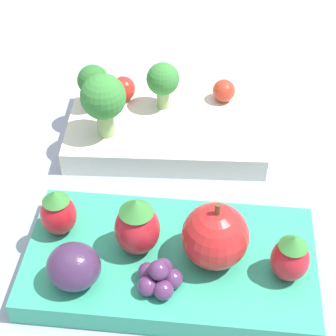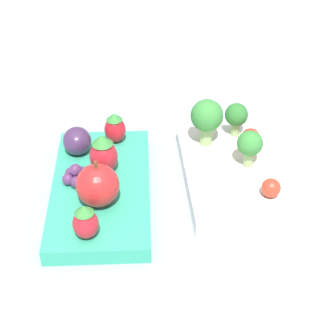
{
  "view_description": "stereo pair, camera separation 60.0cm",
  "coord_description": "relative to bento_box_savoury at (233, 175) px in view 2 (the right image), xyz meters",
  "views": [
    {
      "loc": [
        -0.02,
        -0.35,
        0.36
      ],
      "look_at": [
        -0.01,
        0.0,
        0.03
      ],
      "focal_mm": 60.0,
      "sensor_mm": 36.0,
      "label": 1
    },
    {
      "loc": [
        0.51,
        -0.09,
        0.45
      ],
      "look_at": [
        -0.01,
        0.0,
        0.03
      ],
      "focal_mm": 60.0,
      "sensor_mm": 36.0,
      "label": 2
    }
  ],
  "objects": [
    {
      "name": "bento_box_fruit",
      "position": [
        0.0,
        -0.16,
        -0.0
      ],
      "size": [
        0.23,
        0.14,
        0.02
      ],
      "color": "#33A87F",
      "rests_on": "ground_plane"
    },
    {
      "name": "strawberry_0",
      "position": [
        -0.02,
        -0.16,
        0.03
      ],
      "size": [
        0.03,
        0.03,
        0.05
      ],
      "color": "red",
      "rests_on": "bento_box_fruit"
    },
    {
      "name": "broccoli_floret_2",
      "position": [
        -0.07,
        0.02,
        0.04
      ],
      "size": [
        0.03,
        0.03,
        0.05
      ],
      "color": "#93B770",
      "rests_on": "bento_box_savoury"
    },
    {
      "name": "grape_cluster",
      "position": [
        -0.01,
        -0.19,
        0.02
      ],
      "size": [
        0.03,
        0.03,
        0.03
      ],
      "color": "#562D5B",
      "rests_on": "bento_box_fruit"
    },
    {
      "name": "bento_box_savoury",
      "position": [
        0.0,
        0.0,
        0.0
      ],
      "size": [
        0.2,
        0.13,
        0.02
      ],
      "color": "silver",
      "rests_on": "ground_plane"
    },
    {
      "name": "cherry_tomato_1",
      "position": [
        -0.04,
        0.03,
        0.02
      ],
      "size": [
        0.02,
        0.02,
        0.02
      ],
      "color": "red",
      "rests_on": "bento_box_savoury"
    },
    {
      "name": "plum",
      "position": [
        -0.07,
        -0.19,
        0.03
      ],
      "size": [
        0.04,
        0.04,
        0.04
      ],
      "color": "#42284C",
      "rests_on": "bento_box_fruit"
    },
    {
      "name": "strawberry_1",
      "position": [
        -0.09,
        -0.14,
        0.03
      ],
      "size": [
        0.03,
        0.03,
        0.04
      ],
      "color": "red",
      "rests_on": "bento_box_fruit"
    },
    {
      "name": "broccoli_floret_1",
      "position": [
        -0.06,
        -0.02,
        0.05
      ],
      "size": [
        0.04,
        0.04,
        0.06
      ],
      "color": "#93B770",
      "rests_on": "bento_box_savoury"
    },
    {
      "name": "ground_plane",
      "position": [
        0.01,
        -0.08,
        -0.01
      ],
      "size": [
        4.0,
        4.0,
        0.0
      ],
      "primitive_type": "plane",
      "color": "#939EB2"
    },
    {
      "name": "broccoli_floret_0",
      "position": [
        -0.0,
        0.02,
        0.04
      ],
      "size": [
        0.03,
        0.03,
        0.05
      ],
      "color": "#93B770",
      "rests_on": "bento_box_savoury"
    },
    {
      "name": "apple",
      "position": [
        0.03,
        -0.17,
        0.03
      ],
      "size": [
        0.05,
        0.05,
        0.06
      ],
      "color": "red",
      "rests_on": "bento_box_fruit"
    },
    {
      "name": "strawberry_2",
      "position": [
        0.09,
        -0.18,
        0.03
      ],
      "size": [
        0.03,
        0.03,
        0.04
      ],
      "color": "red",
      "rests_on": "bento_box_fruit"
    },
    {
      "name": "cherry_tomato_0",
      "position": [
        0.06,
        0.03,
        0.02
      ],
      "size": [
        0.02,
        0.02,
        0.02
      ],
      "color": "red",
      "rests_on": "bento_box_savoury"
    }
  ]
}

